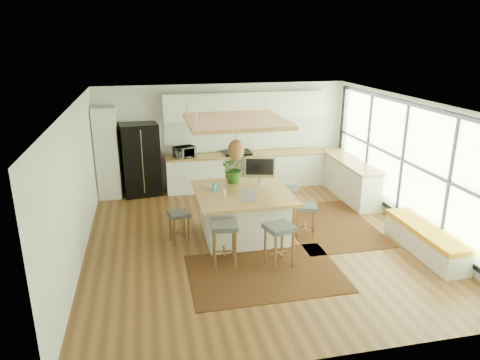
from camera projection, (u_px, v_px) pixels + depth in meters
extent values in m
plane|color=brown|center=(255.00, 239.00, 8.83)|extent=(7.00, 7.00, 0.00)
plane|color=white|center=(257.00, 103.00, 7.99)|extent=(7.00, 7.00, 0.00)
plane|color=white|center=(223.00, 136.00, 11.66)|extent=(6.50, 0.00, 6.50)
plane|color=white|center=(329.00, 263.00, 5.16)|extent=(6.50, 0.00, 6.50)
plane|color=white|center=(76.00, 187.00, 7.76)|extent=(0.00, 7.00, 7.00)
plane|color=white|center=(410.00, 165.00, 9.06)|extent=(0.00, 7.00, 7.00)
cube|color=silver|center=(107.00, 153.00, 10.84)|extent=(0.55, 0.60, 2.25)
cube|color=silver|center=(246.00, 171.00, 11.76)|extent=(4.20, 0.60, 0.88)
cube|color=#A5723A|center=(246.00, 154.00, 11.61)|extent=(4.24, 0.64, 0.05)
cube|color=white|center=(244.00, 135.00, 11.75)|extent=(4.20, 0.02, 0.80)
cube|color=silver|center=(245.00, 106.00, 11.35)|extent=(4.20, 0.34, 0.70)
cube|color=silver|center=(349.00, 179.00, 11.13)|extent=(0.60, 2.50, 0.88)
cube|color=#A5723A|center=(351.00, 161.00, 10.99)|extent=(0.64, 2.54, 0.05)
cube|color=black|center=(265.00, 273.00, 7.57)|extent=(2.60, 1.80, 0.01)
cube|color=black|center=(328.00, 225.00, 9.50)|extent=(1.80, 2.60, 0.01)
imported|color=#A5A5AA|center=(184.00, 151.00, 11.18)|extent=(0.57, 0.45, 0.34)
imported|color=#1E4C19|center=(235.00, 171.00, 9.24)|extent=(0.55, 0.61, 0.48)
imported|color=silver|center=(215.00, 187.00, 8.93)|extent=(0.22, 0.22, 0.05)
cylinder|color=#34A5D3|center=(215.00, 187.00, 8.72)|extent=(0.07, 0.07, 0.19)
cylinder|color=silver|center=(224.00, 191.00, 8.51)|extent=(0.07, 0.07, 0.19)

